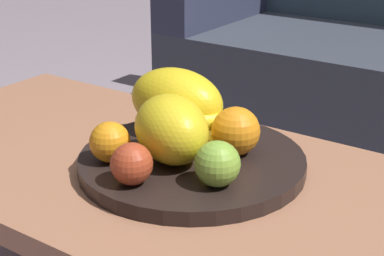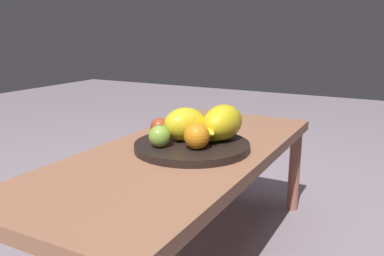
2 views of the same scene
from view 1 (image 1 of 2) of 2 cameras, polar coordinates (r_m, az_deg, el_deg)
coffee_table at (r=1.03m, az=-0.26°, el=-6.81°), size 1.30×0.55×0.42m
fruit_bowl at (r=1.04m, az=0.00°, el=-3.20°), size 0.39×0.39×0.03m
melon_large_front at (r=0.99m, az=-1.97°, el=-0.12°), size 0.19×0.17×0.11m
melon_smaller_beside at (r=1.11m, az=-1.47°, el=2.58°), size 0.19×0.12×0.12m
orange_front at (r=1.01m, az=-7.73°, el=-1.31°), size 0.07×0.07×0.07m
orange_left at (r=1.02m, az=4.13°, el=-0.29°), size 0.08×0.08×0.08m
apple_front at (r=0.92m, az=2.41°, el=-3.38°), size 0.07×0.07×0.07m
apple_left at (r=0.93m, az=-5.70°, el=-3.38°), size 0.07×0.07×0.07m
banana_bunch at (r=1.06m, az=-0.18°, el=-0.24°), size 0.16×0.16×0.06m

